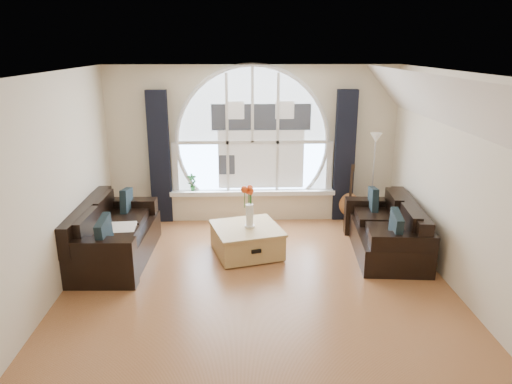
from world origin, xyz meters
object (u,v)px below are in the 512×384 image
(sofa_right, at_px, (386,228))
(guitar, at_px, (350,192))
(floor_lamp, at_px, (373,179))
(coffee_chest, at_px, (247,239))
(vase_flowers, at_px, (250,202))
(sofa_left, at_px, (114,234))
(potted_plant, at_px, (192,182))

(sofa_right, relative_size, guitar, 1.66)
(floor_lamp, xyz_separation_m, guitar, (-0.35, 0.12, -0.27))
(coffee_chest, xyz_separation_m, vase_flowers, (0.04, 0.01, 0.58))
(vase_flowers, height_order, floor_lamp, floor_lamp)
(coffee_chest, relative_size, guitar, 0.90)
(coffee_chest, distance_m, guitar, 2.31)
(sofa_left, xyz_separation_m, coffee_chest, (1.91, 0.13, -0.17))
(vase_flowers, xyz_separation_m, guitar, (1.79, 1.35, -0.29))
(sofa_right, bearing_deg, guitar, 104.74)
(sofa_right, relative_size, vase_flowers, 2.51)
(vase_flowers, bearing_deg, potted_plant, 123.53)
(guitar, bearing_deg, sofa_right, -64.39)
(coffee_chest, xyz_separation_m, potted_plant, (-0.93, 1.48, 0.47))
(coffee_chest, bearing_deg, sofa_right, -16.58)
(sofa_left, xyz_separation_m, floor_lamp, (4.10, 1.36, 0.40))
(vase_flowers, distance_m, floor_lamp, 2.47)
(sofa_left, bearing_deg, coffee_chest, 5.79)
(sofa_right, height_order, coffee_chest, sofa_right)
(coffee_chest, bearing_deg, potted_plant, 106.48)
(sofa_right, height_order, floor_lamp, floor_lamp)
(sofa_right, xyz_separation_m, guitar, (-0.23, 1.39, 0.13))
(sofa_left, distance_m, coffee_chest, 1.92)
(vase_flowers, bearing_deg, guitar, 36.94)
(floor_lamp, bearing_deg, potted_plant, 175.45)
(potted_plant, bearing_deg, sofa_right, -26.74)
(vase_flowers, xyz_separation_m, floor_lamp, (2.15, 1.23, -0.02))
(guitar, bearing_deg, vase_flowers, -127.01)
(sofa_right, xyz_separation_m, potted_plant, (-3.01, 1.51, 0.30))
(coffee_chest, relative_size, potted_plant, 3.11)
(sofa_left, relative_size, guitar, 1.80)
(coffee_chest, bearing_deg, floor_lamp, 13.68)
(vase_flowers, relative_size, guitar, 0.66)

